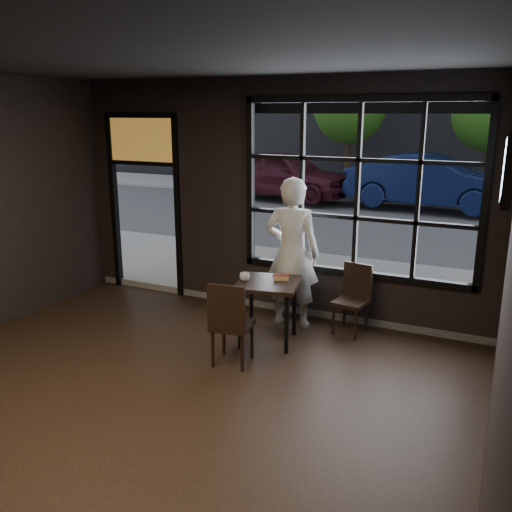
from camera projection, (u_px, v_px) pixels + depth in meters
The scene contains 17 objects.
floor at pixel (107, 437), 4.74m from camera, with size 6.00×7.00×0.02m, color black.
ceiling at pixel (75, 45), 3.91m from camera, with size 6.00×7.00×0.02m, color black.
wall_right at pixel (503, 320), 3.08m from camera, with size 0.04×7.00×3.20m, color black.
window_frame at pixel (357, 189), 6.83m from camera, with size 3.06×0.12×2.28m, color black.
stained_transom at pixel (142, 139), 8.05m from camera, with size 1.20×0.06×0.70m, color orange.
street_asphalt at pixel (445, 172), 25.68m from camera, with size 60.00×41.00×0.04m, color #545456.
cafe_table at pixel (268, 312), 6.59m from camera, with size 0.72×0.72×0.78m, color black.
chair_near at pixel (232, 322), 6.00m from camera, with size 0.42×0.42×0.98m, color black.
chair_window at pixel (351, 300), 6.84m from camera, with size 0.38×0.38×0.89m, color black.
man at pixel (292, 253), 6.97m from camera, with size 0.72×0.47×1.97m, color silver.
hotdog at pixel (281, 278), 6.55m from camera, with size 0.20×0.08×0.06m, color tan, non-canonical shape.
cup at pixel (245, 277), 6.52m from camera, with size 0.12×0.12×0.10m, color silver.
tv at pixel (510, 167), 4.76m from camera, with size 0.12×1.05×0.62m, color black.
navy_car at pixel (430, 181), 15.22m from camera, with size 1.61×4.62×1.52m, color #0B1539.
maroon_car at pixel (285, 174), 17.13m from camera, with size 1.76×4.37×1.49m, color #3D111D.
tree_left at pixel (350, 107), 17.92m from camera, with size 2.41×2.41×4.11m.
tree_right at pixel (491, 114), 15.81m from camera, with size 2.24×2.24×3.83m.
Camera 1 is at (2.97, -3.20, 2.74)m, focal length 38.00 mm.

